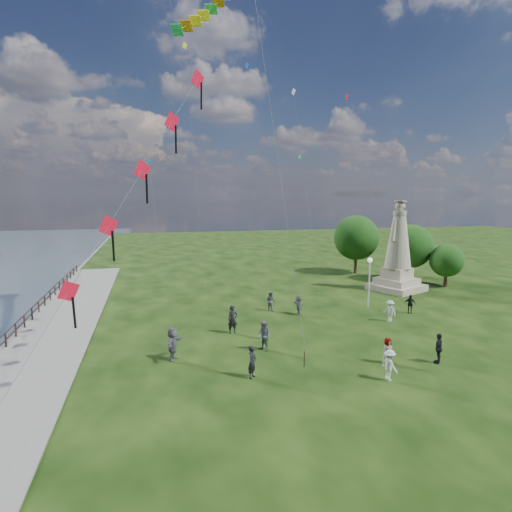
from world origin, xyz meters
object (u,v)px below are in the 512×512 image
object	(u,v)px
person_6	(233,319)
lamppost	(370,272)
statue	(398,257)
person_4	(387,351)
person_2	(389,365)
person_0	(252,362)
person_9	(410,304)
person_8	(390,311)
person_5	(173,344)
person_1	(264,336)
person_3	(439,348)
person_7	(270,301)
person_11	(299,305)

from	to	relation	value
person_6	lamppost	bearing A→B (deg)	5.79
statue	person_6	world-z (taller)	statue
person_4	person_2	bearing A→B (deg)	-141.11
person_0	person_9	size ratio (longest dim) A/B	1.15
person_0	person_8	size ratio (longest dim) A/B	1.07
lamppost	person_4	size ratio (longest dim) A/B	2.87
person_8	person_5	bearing A→B (deg)	-98.36
person_8	person_4	bearing A→B (deg)	-53.47
person_0	statue	bearing A→B (deg)	-13.17
person_0	person_8	world-z (taller)	person_0
person_8	person_9	xyz separation A→B (m)	(2.78, 1.67, -0.06)
person_1	person_3	distance (m)	9.92
person_4	person_6	bearing A→B (deg)	113.11
person_7	person_11	world-z (taller)	person_7
person_0	person_7	distance (m)	12.93
person_7	person_9	bearing A→B (deg)	-145.01
person_4	person_11	size ratio (longest dim) A/B	0.95
person_11	person_4	bearing A→B (deg)	8.98
person_2	statue	bearing A→B (deg)	-46.90
person_6	person_8	bearing A→B (deg)	-12.30
person_3	person_4	world-z (taller)	person_3
lamppost	person_7	xyz separation A→B (m)	(-8.23, 0.99, -2.24)
person_5	person_0	bearing A→B (deg)	-108.43
lamppost	person_8	size ratio (longest dim) A/B	2.60
person_2	person_3	distance (m)	4.11
person_2	person_3	xyz separation A→B (m)	(3.88, 1.36, 0.06)
person_8	person_9	size ratio (longest dim) A/B	1.08
person_0	person_11	bearing A→B (deg)	4.69
person_7	person_11	xyz separation A→B (m)	(1.84, -1.62, -0.03)
person_3	person_6	world-z (taller)	person_6
statue	person_1	xyz separation A→B (m)	(-16.91, -12.84, -2.40)
person_2	person_5	size ratio (longest dim) A/B	0.83
statue	person_2	bearing A→B (deg)	-146.46
person_4	person_11	xyz separation A→B (m)	(-1.56, 10.47, 0.04)
person_2	person_11	size ratio (longest dim) A/B	1.04
person_4	lamppost	bearing A→B (deg)	43.57
statue	person_7	xyz separation A→B (m)	(-14.10, -4.25, -2.52)
person_8	person_2	bearing A→B (deg)	-52.68
person_6	person_11	xyz separation A→B (m)	(5.88, 3.29, -0.20)
person_6	person_8	size ratio (longest dim) A/B	1.20
person_11	person_8	bearing A→B (deg)	61.11
person_6	person_2	bearing A→B (deg)	-67.23
statue	person_0	xyz separation A→B (m)	(-18.48, -16.41, -2.46)
person_9	person_11	xyz separation A→B (m)	(-8.76, 1.70, 0.02)
person_7	lamppost	bearing A→B (deg)	-134.46
lamppost	person_0	distance (m)	16.99
person_4	person_5	world-z (taller)	person_5
person_3	person_8	world-z (taller)	person_3
person_0	person_7	world-z (taller)	person_0
person_3	person_4	bearing A→B (deg)	-57.39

